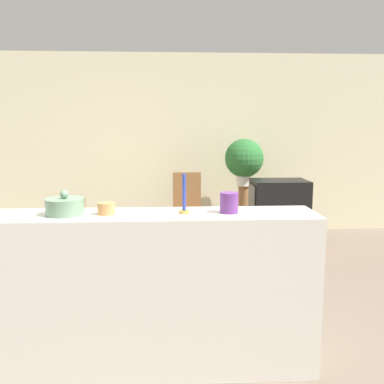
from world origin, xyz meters
The scene contains 13 objects.
ground_plane centered at (0.00, 0.00, 0.00)m, with size 14.00×14.00×0.00m, color #756656.
wall_back centered at (0.00, 3.43, 1.35)m, with size 9.00×0.06×2.70m.
couch centered at (-0.60, 1.35, 0.26)m, with size 0.86×2.08×0.72m.
tv_stand centered at (1.68, 2.14, 0.24)m, with size 0.80×0.52×0.48m.
television centered at (1.67, 2.14, 0.72)m, with size 0.70×0.49×0.48m.
wooden_chair centered at (0.54, 2.73, 0.52)m, with size 0.44×0.44×0.99m.
plant_stand centered at (1.36, 2.89, 0.39)m, with size 0.15×0.15×0.79m.
potted_plant centered at (1.36, 2.89, 1.17)m, with size 0.55×0.55×0.67m.
foreground_counter centered at (0.00, -0.38, 0.54)m, with size 2.49×0.44×1.08m.
decorative_bowl centered at (-0.39, -0.38, 1.13)m, with size 0.25×0.25×0.16m.
candle_jar centered at (-0.13, -0.38, 1.12)m, with size 0.12×0.12×0.08m.
candlestick centered at (0.37, -0.38, 1.16)m, with size 0.07×0.07×0.26m.
coffee_tin centered at (0.67, -0.38, 1.15)m, with size 0.12×0.12×0.13m.
Camera 1 is at (0.27, -3.11, 1.65)m, focal length 40.00 mm.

